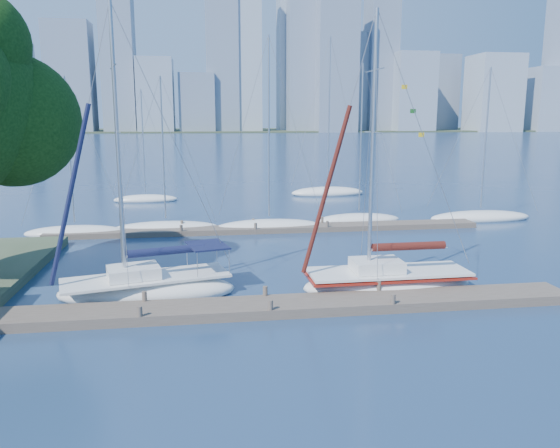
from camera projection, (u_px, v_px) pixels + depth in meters
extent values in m
plane|color=navy|center=(268.00, 312.00, 22.34)|extent=(700.00, 700.00, 0.00)
cube|color=#4F453A|center=(268.00, 307.00, 22.31)|extent=(26.00, 2.00, 0.40)
cube|color=#4F453A|center=(269.00, 229.00, 38.13)|extent=(30.00, 1.80, 0.36)
cube|color=#38472D|center=(205.00, 131.00, 333.26)|extent=(800.00, 100.00, 1.50)
sphere|color=black|center=(12.00, 121.00, 24.84)|extent=(6.03, 6.03, 6.03)
ellipsoid|color=white|center=(147.00, 291.00, 24.23)|extent=(8.15, 4.36, 1.36)
cube|color=white|center=(146.00, 278.00, 24.11)|extent=(7.54, 4.03, 0.11)
cube|color=white|center=(133.00, 272.00, 23.84)|extent=(2.52, 2.13, 0.50)
cylinder|color=silver|center=(118.00, 146.00, 22.66)|extent=(0.16, 0.16, 11.49)
cylinder|color=silver|center=(167.00, 253.00, 24.25)|extent=(3.59, 0.99, 0.09)
cylinder|color=#111A3A|center=(167.00, 251.00, 24.24)|extent=(3.37, 1.18, 0.36)
cube|color=#111A3A|center=(207.00, 245.00, 24.91)|extent=(2.11, 2.49, 0.07)
ellipsoid|color=white|center=(387.00, 285.00, 25.13)|extent=(7.96, 2.71, 1.39)
cube|color=white|center=(388.00, 272.00, 25.00)|extent=(7.37, 2.49, 0.11)
cube|color=white|center=(377.00, 265.00, 24.86)|extent=(2.25, 1.72, 0.51)
cylinder|color=silver|center=(373.00, 146.00, 23.76)|extent=(0.17, 0.17, 11.38)
cylinder|color=silver|center=(409.00, 248.00, 24.94)|extent=(3.75, 0.15, 0.09)
cylinder|color=#3E0F0D|center=(409.00, 246.00, 24.93)|extent=(3.46, 0.42, 0.37)
cube|color=maroon|center=(388.00, 275.00, 25.03)|extent=(7.54, 2.60, 0.09)
ellipsoid|color=white|center=(75.00, 233.00, 36.81)|extent=(6.83, 2.79, 1.01)
cylinder|color=silver|center=(69.00, 151.00, 35.76)|extent=(0.11, 0.11, 9.54)
ellipsoid|color=white|center=(166.00, 228.00, 38.35)|extent=(7.59, 4.38, 0.99)
cylinder|color=silver|center=(163.00, 149.00, 37.29)|extent=(0.11, 0.11, 9.67)
ellipsoid|color=white|center=(269.00, 227.00, 38.74)|extent=(7.85, 5.08, 1.09)
cylinder|color=silver|center=(269.00, 128.00, 37.41)|extent=(0.12, 0.12, 12.25)
ellipsoid|color=white|center=(359.00, 220.00, 41.44)|extent=(6.70, 3.95, 1.02)
cylinder|color=silver|center=(361.00, 139.00, 40.27)|extent=(0.11, 0.11, 10.76)
ellipsoid|color=white|center=(480.00, 218.00, 42.26)|extent=(8.31, 5.24, 1.12)
cylinder|color=silver|center=(486.00, 139.00, 41.11)|extent=(0.12, 0.12, 10.45)
ellipsoid|color=white|center=(146.00, 200.00, 51.81)|extent=(6.23, 3.09, 0.98)
cylinder|color=silver|center=(143.00, 142.00, 50.77)|extent=(0.11, 0.11, 9.48)
ellipsoid|color=white|center=(328.00, 193.00, 56.17)|extent=(7.63, 2.90, 1.26)
cylinder|color=silver|center=(329.00, 112.00, 54.60)|extent=(0.14, 0.14, 14.52)
cube|color=gray|center=(15.00, 88.00, 280.36)|extent=(15.81, 23.42, 46.17)
cube|color=slate|center=(70.00, 78.00, 286.54)|extent=(23.08, 17.63, 56.93)
cube|color=#96A2B4|center=(121.00, 100.00, 312.94)|extent=(14.88, 17.61, 35.92)
cube|color=gray|center=(156.00, 96.00, 291.84)|extent=(18.89, 19.81, 39.03)
cube|color=slate|center=(197.00, 103.00, 297.30)|extent=(19.14, 16.86, 31.41)
cube|color=#96A2B4|center=(243.00, 55.00, 298.56)|extent=(19.71, 14.99, 83.89)
cube|color=gray|center=(293.00, 63.00, 318.10)|extent=(17.62, 17.46, 78.44)
cube|color=slate|center=(336.00, 64.00, 295.85)|extent=(21.56, 18.95, 73.00)
cube|color=#96A2B4|center=(363.00, 83.00, 316.16)|extent=(15.40, 17.11, 55.04)
cube|color=gray|center=(412.00, 93.00, 305.98)|extent=(21.94, 18.80, 43.44)
cube|color=slate|center=(442.00, 93.00, 339.18)|extent=(14.80, 17.52, 45.70)
cube|color=#96A2B4|center=(493.00, 94.00, 312.11)|extent=(25.52, 23.94, 42.90)
cube|color=gray|center=(542.00, 100.00, 317.09)|extent=(15.57, 21.38, 36.36)
cube|color=slate|center=(117.00, 36.00, 288.26)|extent=(16.81, 18.00, 100.27)
cube|color=slate|center=(222.00, 55.00, 297.58)|extent=(17.27, 18.00, 82.92)
cube|color=slate|center=(303.00, 35.00, 301.66)|extent=(17.38, 18.00, 105.76)
cube|color=slate|center=(381.00, 61.00, 310.42)|extent=(16.29, 18.00, 79.74)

